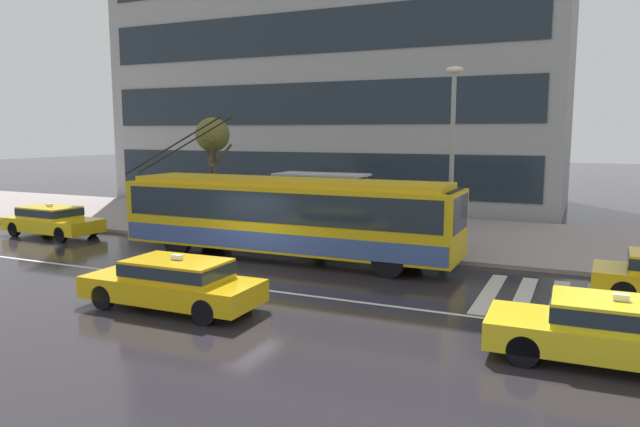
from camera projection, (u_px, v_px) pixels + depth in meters
name	position (u px, v px, depth m)	size (l,w,h in m)	color
ground_plane	(231.00, 274.00, 18.38)	(160.00, 160.00, 0.00)	#272328
sidewalk_slab	(344.00, 228.00, 26.79)	(80.00, 10.00, 0.14)	gray
crosswalk_stripe_edge_near	(489.00, 293.00, 16.26)	(0.44, 4.40, 0.01)	beige
crosswalk_stripe_inner_a	(523.00, 296.00, 15.89)	(0.44, 4.40, 0.01)	beige
crosswalk_stripe_center	(559.00, 300.00, 15.52)	(0.44, 4.40, 0.01)	beige
crosswalk_stripe_inner_b	(597.00, 304.00, 15.15)	(0.44, 4.40, 0.01)	beige
crosswalk_stripe_edge_far	(636.00, 309.00, 14.78)	(0.44, 4.40, 0.01)	beige
lane_centre_line	(209.00, 283.00, 17.30)	(72.00, 0.14, 0.01)	silver
trolleybus	(286.00, 215.00, 20.42)	(12.90, 2.51, 4.98)	gold
taxi_queued_behind_bus	(52.00, 220.00, 25.15)	(4.47, 2.01, 1.39)	yellow
taxi_oncoming_near	(174.00, 281.00, 14.72)	(4.64, 1.81, 1.39)	#E5B210
taxi_oncoming_far	(612.00, 329.00, 11.15)	(4.50, 1.86, 1.39)	yellow
bus_shelter	(324.00, 191.00, 23.41)	(3.66, 1.62, 2.67)	gray
pedestrian_at_shelter	(447.00, 208.00, 21.38)	(1.26, 1.26, 1.95)	navy
pedestrian_approaching_curb	(324.00, 205.00, 22.00)	(1.25, 1.25, 1.95)	black
pedestrian_walking_past	(228.00, 211.00, 24.60)	(0.41, 0.41, 1.68)	#2C3051
pedestrian_waiting_by_pole	(315.00, 199.00, 24.10)	(1.52, 1.52, 1.90)	#554F41
street_lamp	(452.00, 144.00, 20.35)	(0.60, 0.32, 6.52)	gray
street_tree_bare	(213.00, 139.00, 25.36)	(1.67, 1.59, 4.93)	#4E4234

